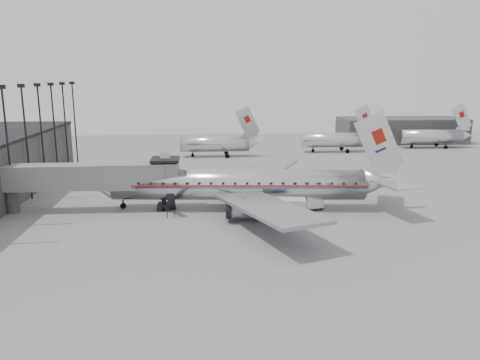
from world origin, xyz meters
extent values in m
plane|color=slate|center=(0.00, 0.00, 0.00)|extent=(160.00, 160.00, 0.00)
cube|color=#3A3835|center=(45.00, 60.00, 3.00)|extent=(30.00, 12.00, 6.00)
cube|color=gold|center=(3.00, 6.00, 0.01)|extent=(60.00, 0.15, 0.01)
cube|color=slate|center=(-22.00, 3.60, 4.30)|extent=(12.00, 2.80, 3.00)
cube|color=slate|center=(-13.00, 3.60, 4.30)|extent=(8.00, 3.00, 3.10)
cube|color=slate|center=(-9.00, 4.00, 4.30)|extent=(3.20, 3.60, 3.20)
cube|color=black|center=(-9.00, 4.00, 6.20)|extent=(3.40, 3.80, 0.30)
cube|color=white|center=(-9.00, 4.00, 6.70)|extent=(1.20, 0.15, 0.80)
cylinder|color=black|center=(-9.30, 3.60, 1.40)|extent=(0.56, 0.56, 2.80)
cube|color=black|center=(-9.30, 3.60, 0.35)|extent=(1.60, 2.20, 0.70)
cylinder|color=black|center=(-9.30, 2.60, 0.30)|extent=(0.30, 0.60, 0.60)
cylinder|color=black|center=(-9.30, 4.60, 0.30)|extent=(0.30, 0.60, 0.60)
cylinder|color=#3A3835|center=(-27.50, 3.60, 1.40)|extent=(1.60, 1.60, 2.80)
cube|color=black|center=(-8.20, 1.30, 1.50)|extent=(0.90, 3.20, 2.90)
cylinder|color=black|center=(-27.50, 4.00, 7.50)|extent=(0.24, 0.24, 15.00)
cube|color=black|center=(-27.50, 4.00, 15.00)|extent=(0.90, 0.25, 0.50)
cylinder|color=black|center=(-27.50, 10.00, 7.50)|extent=(0.24, 0.24, 15.00)
cube|color=black|center=(-27.50, 10.00, 15.00)|extent=(0.90, 0.25, 0.50)
cylinder|color=black|center=(-27.50, 16.00, 7.50)|extent=(0.24, 0.24, 15.00)
cube|color=black|center=(-27.50, 16.00, 15.00)|extent=(0.90, 0.25, 0.50)
cylinder|color=black|center=(-27.50, 22.00, 7.50)|extent=(0.24, 0.24, 15.00)
cube|color=black|center=(-27.50, 22.00, 15.00)|extent=(0.90, 0.25, 0.50)
cylinder|color=black|center=(-27.50, 28.00, 7.50)|extent=(0.24, 0.24, 15.00)
cube|color=black|center=(-27.50, 28.00, 15.00)|extent=(0.90, 0.25, 0.50)
cylinder|color=black|center=(-27.50, 34.00, 7.50)|extent=(0.24, 0.24, 15.00)
cube|color=black|center=(-27.50, 34.00, 15.00)|extent=(0.90, 0.25, 0.50)
cylinder|color=silver|center=(-2.00, 42.00, 2.60)|extent=(14.00, 3.20, 3.20)
cube|color=silver|center=(4.80, 42.00, 7.00)|extent=(5.17, 0.26, 6.52)
cylinder|color=black|center=(-6.50, 42.00, 0.50)|extent=(0.24, 0.24, 1.00)
cylinder|color=silver|center=(24.00, 46.00, 2.60)|extent=(14.00, 3.20, 3.20)
cube|color=silver|center=(30.80, 46.00, 7.00)|extent=(5.17, 0.26, 6.52)
cylinder|color=black|center=(19.50, 46.00, 0.50)|extent=(0.24, 0.24, 1.00)
cylinder|color=silver|center=(48.00, 50.00, 2.60)|extent=(14.00, 3.20, 3.20)
cube|color=silver|center=(54.80, 50.00, 7.00)|extent=(5.17, 0.26, 6.52)
cylinder|color=black|center=(43.50, 50.00, 0.50)|extent=(0.24, 0.24, 1.00)
cylinder|color=silver|center=(0.00, 3.00, 3.10)|extent=(31.18, 6.29, 3.82)
cone|color=silver|center=(-16.98, 4.36, 3.10)|extent=(3.39, 4.06, 3.82)
cone|color=silver|center=(17.29, 1.61, 3.51)|extent=(4.41, 3.95, 3.63)
cube|color=#9E150B|center=(0.00, 3.00, 3.36)|extent=(31.19, 6.34, 0.19)
cube|color=navy|center=(0.00, 3.00, 3.12)|extent=(31.19, 6.34, 0.10)
cube|color=silver|center=(16.98, 1.64, 8.26)|extent=(6.34, 0.82, 7.93)
cube|color=gray|center=(3.83, 12.02, 2.79)|extent=(12.89, 17.22, 1.23)
cube|color=gray|center=(2.34, -6.51, 2.79)|extent=(10.85, 17.47, 1.23)
cylinder|color=gray|center=(0.94, 8.31, 1.50)|extent=(3.67, 2.44, 2.17)
cylinder|color=gray|center=(0.08, -2.39, 1.50)|extent=(3.67, 2.44, 2.17)
cylinder|color=black|center=(-14.41, 4.16, 0.67)|extent=(0.21, 0.21, 1.34)
cylinder|color=black|center=(2.27, 5.51, 0.72)|extent=(0.27, 0.27, 1.45)
cylinder|color=black|center=(2.27, 5.51, 0.46)|extent=(1.06, 0.44, 1.03)
cylinder|color=black|center=(1.84, 0.16, 0.72)|extent=(0.27, 0.27, 1.45)
cylinder|color=black|center=(1.84, 0.16, 0.46)|extent=(1.06, 0.44, 1.03)
cube|color=#B9B9BB|center=(5.41, -2.07, 1.40)|extent=(3.96, 2.50, 2.18)
cube|color=#B9B9BB|center=(2.84, -1.77, 0.99)|extent=(1.88, 2.15, 1.45)
cube|color=black|center=(2.84, -1.77, 1.61)|extent=(1.45, 1.90, 0.62)
cylinder|color=black|center=(3.04, -2.73, 0.33)|extent=(0.69, 0.34, 0.66)
cylinder|color=black|center=(3.26, -0.88, 0.33)|extent=(0.69, 0.34, 0.66)
cylinder|color=black|center=(6.33, -3.12, 0.33)|extent=(0.69, 0.34, 0.66)
cylinder|color=black|center=(6.56, -1.27, 0.33)|extent=(0.69, 0.34, 0.66)
cube|color=black|center=(6.00, -1.41, 0.98)|extent=(2.40, 2.02, 1.45)
cube|color=black|center=(6.00, -1.41, 0.21)|extent=(2.52, 2.15, 0.12)
cylinder|color=black|center=(5.04, -1.80, 0.16)|extent=(0.33, 0.20, 0.31)
cylinder|color=black|center=(6.64, -2.22, 0.16)|extent=(0.33, 0.20, 0.31)
cylinder|color=black|center=(5.36, -0.60, 0.16)|extent=(0.33, 0.20, 0.31)
cylinder|color=black|center=(6.96, -1.02, 0.16)|extent=(0.33, 0.20, 0.31)
cube|color=silver|center=(9.09, 2.00, 1.08)|extent=(2.63, 2.22, 1.60)
cube|color=black|center=(9.09, 2.00, 0.23)|extent=(2.77, 2.36, 0.14)
cylinder|color=black|center=(8.37, 1.11, 0.17)|extent=(0.37, 0.22, 0.34)
cylinder|color=black|center=(10.14, 1.56, 0.17)|extent=(0.37, 0.22, 0.34)
cylinder|color=black|center=(8.04, 2.44, 0.17)|extent=(0.37, 0.22, 0.34)
cylinder|color=black|center=(9.81, 2.89, 0.17)|extent=(0.37, 0.22, 0.34)
imported|color=#C9CC18|center=(1.11, 3.00, 0.83)|extent=(0.63, 0.44, 1.67)
camera|label=1|loc=(-4.25, -53.14, 16.26)|focal=35.00mm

